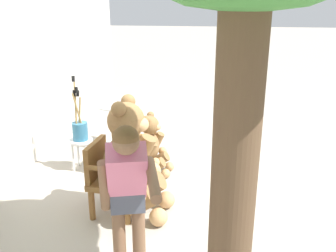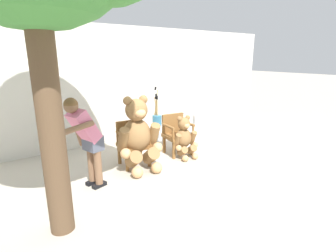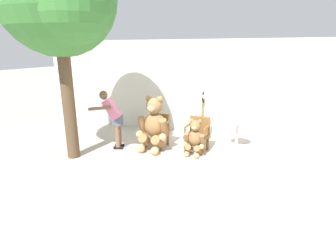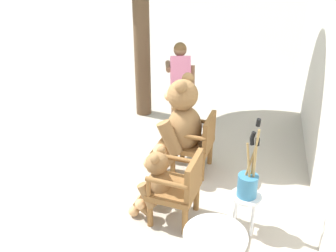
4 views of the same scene
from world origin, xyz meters
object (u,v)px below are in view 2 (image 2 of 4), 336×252
object	(u,v)px
person_visitor	(86,135)
white_stool	(157,130)
brush_bucket	(157,118)
teddy_bear_small	(184,137)
round_side_table	(194,122)
wooden_chair_right	(177,133)
wooden_chair_left	(133,142)
teddy_bear_large	(138,134)

from	to	relation	value
person_visitor	white_stool	world-z (taller)	person_visitor
person_visitor	brush_bucket	xyz separation A→B (m)	(2.10, 1.24, -0.26)
teddy_bear_small	white_stool	size ratio (longest dim) A/B	1.94
person_visitor	round_side_table	bearing A→B (deg)	18.28
teddy_bear_small	wooden_chair_right	bearing A→B (deg)	87.94
person_visitor	teddy_bear_small	bearing A→B (deg)	5.17
white_stool	brush_bucket	bearing A→B (deg)	92.94
brush_bucket	wooden_chair_left	bearing A→B (deg)	-144.37
teddy_bear_large	person_visitor	xyz separation A→B (m)	(-1.04, -0.23, 0.22)
brush_bucket	round_side_table	distance (m)	1.02
wooden_chair_left	wooden_chair_right	world-z (taller)	same
wooden_chair_right	round_side_table	world-z (taller)	wooden_chair_right
person_visitor	brush_bucket	bearing A→B (deg)	30.45
round_side_table	wooden_chair_right	bearing A→B (deg)	-150.53
wooden_chair_right	teddy_bear_small	world-z (taller)	teddy_bear_small
white_stool	brush_bucket	size ratio (longest dim) A/B	0.49
round_side_table	teddy_bear_small	bearing A→B (deg)	-139.26
brush_bucket	person_visitor	bearing A→B (deg)	-149.55
wooden_chair_left	teddy_bear_large	bearing A→B (deg)	-92.52
teddy_bear_large	person_visitor	size ratio (longest dim) A/B	0.92
teddy_bear_large	brush_bucket	world-z (taller)	brush_bucket
teddy_bear_small	person_visitor	bearing A→B (deg)	-174.83
wooden_chair_left	teddy_bear_small	distance (m)	1.11
white_stool	person_visitor	bearing A→B (deg)	-149.60
white_stool	round_side_table	size ratio (longest dim) A/B	0.64
round_side_table	white_stool	bearing A→B (deg)	167.39
teddy_bear_small	round_side_table	xyz separation A→B (m)	(0.96, 0.82, 0.01)
person_visitor	round_side_table	xyz separation A→B (m)	(3.08, 1.02, -0.46)
teddy_bear_small	brush_bucket	xyz separation A→B (m)	(-0.02, 1.04, 0.21)
wooden_chair_left	brush_bucket	size ratio (longest dim) A/B	0.92
teddy_bear_large	wooden_chair_left	bearing A→B (deg)	87.48
brush_bucket	round_side_table	xyz separation A→B (m)	(0.97, -0.22, -0.20)
teddy_bear_large	brush_bucket	distance (m)	1.47
wooden_chair_left	person_visitor	bearing A→B (deg)	-155.36
wooden_chair_left	round_side_table	world-z (taller)	wooden_chair_left
brush_bucket	round_side_table	world-z (taller)	brush_bucket
teddy_bear_large	teddy_bear_small	bearing A→B (deg)	-1.75
wooden_chair_right	brush_bucket	bearing A→B (deg)	92.06
wooden_chair_right	brush_bucket	world-z (taller)	brush_bucket
wooden_chair_right	teddy_bear_large	size ratio (longest dim) A/B	0.62
wooden_chair_left	person_visitor	size ratio (longest dim) A/B	0.57
teddy_bear_small	person_visitor	size ratio (longest dim) A/B	0.59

